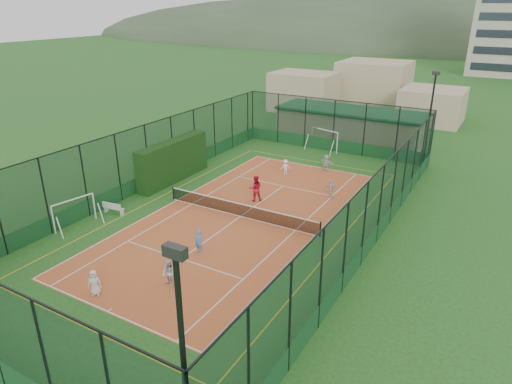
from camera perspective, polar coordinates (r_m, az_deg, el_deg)
ground at (r=30.99m, az=-1.94°, el=-3.08°), size 300.00×300.00×0.00m
court_slab at (r=30.99m, az=-1.94°, el=-3.07°), size 11.17×23.97×0.01m
tennis_net at (r=30.76m, az=-1.95°, el=-2.19°), size 11.67×0.12×1.06m
perimeter_fence at (r=29.99m, az=-2.00°, el=1.23°), size 18.12×34.12×5.00m
floodlight_se at (r=13.25m, az=-8.84°, el=-22.41°), size 0.60×0.26×8.25m
floodlight_ne at (r=41.79m, az=20.81°, el=8.30°), size 0.60×0.26×8.25m
clubhouse at (r=49.45m, az=11.72°, el=8.29°), size 15.20×7.20×3.15m
distant_hills at (r=174.80m, az=26.08°, el=16.07°), size 200.00×60.00×24.00m
hedge_left at (r=37.31m, az=-10.33°, el=3.85°), size 1.13×7.55×3.30m
white_bench at (r=32.73m, az=-17.36°, el=-1.87°), size 1.59×0.59×0.87m
futsal_goal_near at (r=31.52m, az=-21.74°, el=-2.45°), size 3.01×1.41×1.87m
futsal_goal_far at (r=45.12m, az=8.52°, el=6.42°), size 3.32×1.75×2.05m
child_near_left at (r=24.23m, az=-19.55°, el=-10.63°), size 0.78×0.72×1.34m
child_near_mid at (r=26.49m, az=-7.16°, el=-6.19°), size 0.58×0.41×1.48m
child_near_right at (r=23.83m, az=-10.89°, el=-9.96°), size 0.86×0.74×1.51m
child_far_left at (r=38.39m, az=3.70°, el=3.15°), size 0.96×0.90×1.30m
child_far_right at (r=34.11m, az=9.39°, el=0.37°), size 0.84×0.46×1.36m
child_far_back at (r=39.59m, az=8.75°, el=3.64°), size 1.39×0.72×1.43m
coach at (r=33.01m, az=-0.06°, el=0.46°), size 1.19×1.14×1.94m
tennis_balls at (r=32.90m, az=-3.07°, el=-1.43°), size 3.11×1.21×0.07m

